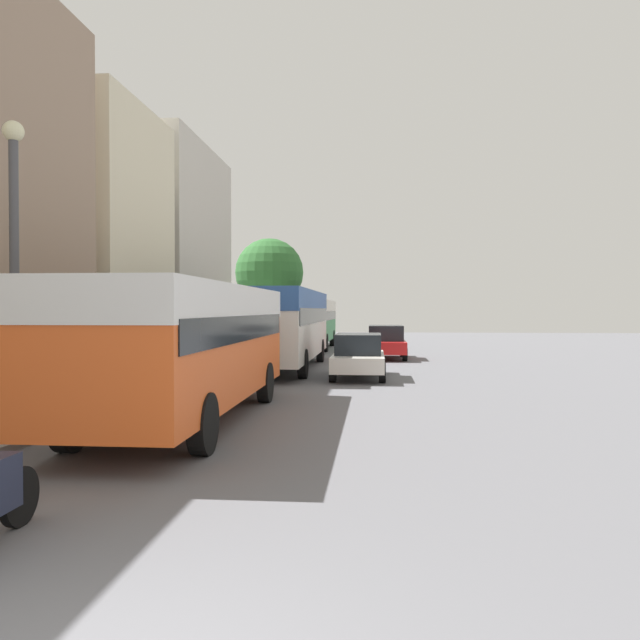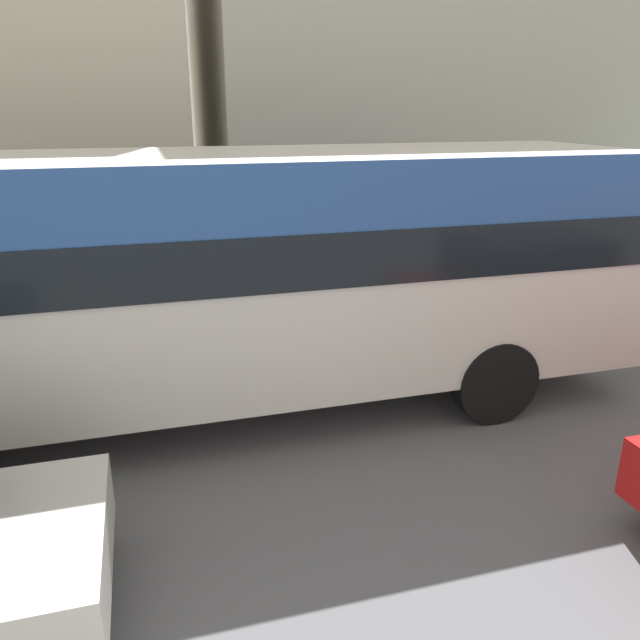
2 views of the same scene
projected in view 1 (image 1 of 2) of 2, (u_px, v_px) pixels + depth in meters
The scene contains 10 objects.
building_far_terrace at pixel (64, 242), 22.34m from camera, with size 6.09×6.17×9.51m.
building_end_row at pixel (142, 253), 30.66m from camera, with size 6.76×9.30×10.23m.
bus_lead at pixel (188, 333), 12.83m from camera, with size 2.51×9.15×2.81m.
bus_following at pixel (282, 318), 24.27m from camera, with size 2.67×10.76×3.04m.
bus_third_in_line at pixel (309, 317), 36.84m from camera, with size 2.61×9.06×2.85m.
car_crossing at pixel (358, 355), 21.05m from camera, with size 1.79×4.15×1.50m.
car_far_curb at pixel (386, 342), 29.30m from camera, with size 1.87×4.16×1.57m.
pedestrian_near_curb at pixel (122, 358), 16.36m from camera, with size 0.42×0.42×1.76m.
street_tree at pixel (269, 273), 41.79m from camera, with size 4.58×4.58×6.94m.
lamp_post at pixel (14, 247), 10.76m from camera, with size 0.36×0.36×5.43m.
Camera 1 is at (1.87, -3.11, 2.33)m, focal length 35.00 mm.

